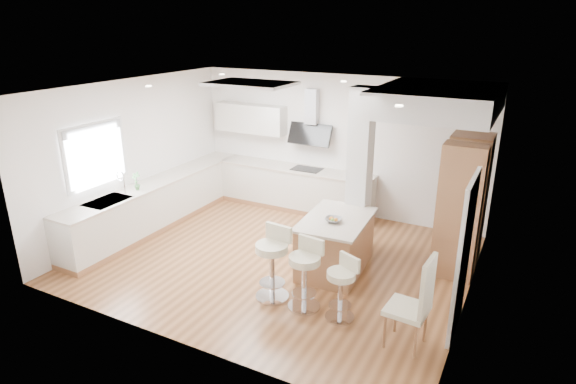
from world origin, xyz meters
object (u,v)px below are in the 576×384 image
Objects in this scene: bar_stool_a at (273,259)px; bar_stool_c at (342,285)px; bar_stool_b at (305,271)px; peninsula at (335,244)px; dining_chair at (417,301)px.

bar_stool_a is 1.21× the size of bar_stool_c.
bar_stool_c is (0.54, -0.01, -0.07)m from bar_stool_b.
peninsula is 1.28m from bar_stool_a.
bar_stool_a is at bearing -115.08° from peninsula.
bar_stool_b is 0.54m from bar_stool_c.
peninsula is at bearing 143.20° from dining_chair.
peninsula reaches higher than bar_stool_c.
dining_chair reaches higher than bar_stool_a.
bar_stool_a reaches higher than peninsula.
bar_stool_a is 1.06m from bar_stool_c.
bar_stool_c is (1.05, -0.03, -0.10)m from bar_stool_a.
dining_chair is (1.55, -0.19, 0.09)m from bar_stool_b.
peninsula is at bearing 99.31° from bar_stool_b.
bar_stool_c is (0.59, -1.21, 0.05)m from peninsula.
bar_stool_a is at bearing -175.12° from bar_stool_b.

